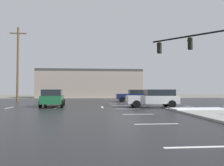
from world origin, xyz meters
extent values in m
plane|color=slate|center=(0.00, 0.00, 0.00)|extent=(120.00, 120.00, 0.00)
cube|color=#232326|center=(0.00, 0.00, 0.01)|extent=(44.00, 44.00, 0.02)
cube|color=white|center=(5.00, -4.00, 0.17)|extent=(4.00, 1.60, 0.06)
cube|color=silver|center=(0.00, -14.00, 0.02)|extent=(2.00, 0.15, 0.01)
cube|color=silver|center=(0.00, -10.00, 0.02)|extent=(2.00, 0.15, 0.01)
cube|color=silver|center=(0.00, -6.00, 0.02)|extent=(2.00, 0.15, 0.01)
cube|color=silver|center=(0.00, -2.00, 0.02)|extent=(2.00, 0.15, 0.01)
cube|color=silver|center=(0.00, 2.00, 0.02)|extent=(2.00, 0.15, 0.01)
cube|color=silver|center=(0.00, 6.00, 0.02)|extent=(2.00, 0.15, 0.01)
cube|color=silver|center=(0.00, 10.00, 0.02)|extent=(2.00, 0.15, 0.01)
cube|color=silver|center=(0.00, 14.00, 0.02)|extent=(2.00, 0.15, 0.01)
cube|color=silver|center=(0.00, 18.00, 0.02)|extent=(2.00, 0.15, 0.01)
cube|color=silver|center=(-10.00, 0.00, 0.02)|extent=(0.15, 2.00, 0.01)
cube|color=silver|center=(-6.00, 0.00, 0.02)|extent=(0.15, 2.00, 0.01)
cube|color=silver|center=(-2.00, 0.00, 0.02)|extent=(0.15, 2.00, 0.01)
cube|color=silver|center=(2.00, 0.00, 0.02)|extent=(0.15, 2.00, 0.01)
cube|color=silver|center=(6.00, 0.00, 0.02)|extent=(0.15, 2.00, 0.01)
cube|color=silver|center=(3.50, -4.00, 0.02)|extent=(0.45, 7.00, 0.01)
cylinder|color=black|center=(4.78, -2.45, 5.93)|extent=(4.40, 4.52, 0.14)
cube|color=black|center=(5.00, -2.67, 5.30)|extent=(0.45, 0.45, 0.95)
sphere|color=#19D833|center=(4.89, -2.55, 5.59)|extent=(0.20, 0.20, 0.20)
cube|color=black|center=(3.06, -0.68, 5.30)|extent=(0.45, 0.45, 0.95)
sphere|color=#19D833|center=(2.95, -0.56, 5.59)|extent=(0.20, 0.20, 0.20)
cube|color=gray|center=(-3.40, 26.93, 2.62)|extent=(20.98, 8.00, 5.25)
cube|color=#3F3D3A|center=(-3.40, 26.93, 5.50)|extent=(20.98, 8.00, 0.50)
cube|color=#141E47|center=(2.59, 9.62, 0.70)|extent=(4.54, 1.90, 0.70)
cube|color=black|center=(3.26, 9.60, 1.33)|extent=(2.51, 1.71, 0.55)
cylinder|color=black|center=(1.04, 8.75, 0.35)|extent=(0.66, 0.24, 0.66)
cylinder|color=black|center=(1.08, 10.55, 0.35)|extent=(0.66, 0.24, 0.66)
cylinder|color=black|center=(4.10, 8.68, 0.35)|extent=(0.66, 0.24, 0.66)
cylinder|color=black|center=(4.14, 10.48, 0.35)|extent=(0.66, 0.24, 0.66)
sphere|color=white|center=(0.38, 9.09, 0.70)|extent=(0.18, 0.18, 0.18)
sphere|color=white|center=(0.40, 10.24, 0.70)|extent=(0.18, 0.18, 0.18)
cube|color=#B7BABF|center=(2.42, -0.45, 0.70)|extent=(4.56, 1.95, 0.70)
cube|color=black|center=(3.10, -0.47, 1.33)|extent=(2.53, 1.74, 0.55)
cylinder|color=black|center=(0.87, -1.30, 0.35)|extent=(0.67, 0.24, 0.66)
cylinder|color=black|center=(0.92, 0.50, 0.35)|extent=(0.67, 0.24, 0.66)
cylinder|color=black|center=(3.92, -1.39, 0.35)|extent=(0.67, 0.24, 0.66)
cylinder|color=black|center=(3.98, 0.40, 0.35)|extent=(0.67, 0.24, 0.66)
sphere|color=white|center=(0.21, -0.95, 0.70)|extent=(0.18, 0.18, 0.18)
sphere|color=white|center=(0.24, 0.20, 0.70)|extent=(0.18, 0.18, 0.18)
cube|color=#195933|center=(-6.54, 1.23, 0.70)|extent=(2.14, 4.63, 0.70)
cube|color=black|center=(-6.49, 0.56, 1.33)|extent=(1.84, 2.60, 0.55)
cylinder|color=black|center=(-7.55, 2.69, 0.35)|extent=(0.27, 0.67, 0.66)
cylinder|color=black|center=(-5.76, 2.83, 0.35)|extent=(0.27, 0.67, 0.66)
cylinder|color=black|center=(-7.32, -0.36, 0.35)|extent=(0.27, 0.67, 0.66)
cylinder|color=black|center=(-5.52, -0.22, 0.35)|extent=(0.27, 0.67, 0.66)
sphere|color=white|center=(-7.28, 3.38, 0.70)|extent=(0.18, 0.18, 0.18)
sphere|color=white|center=(-6.13, 3.47, 0.70)|extent=(0.18, 0.18, 0.18)
cylinder|color=brown|center=(-12.96, 10.87, 5.03)|extent=(0.28, 0.28, 10.06)
cube|color=brown|center=(-12.96, 10.87, 9.26)|extent=(2.20, 0.14, 0.14)
camera|label=1|loc=(-2.86, -19.65, 1.53)|focal=35.17mm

